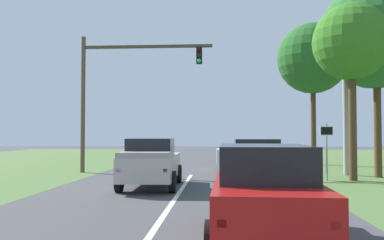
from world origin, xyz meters
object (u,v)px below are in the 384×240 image
(pickup_truck_lead, at_px, (151,163))
(oak_tree_right, at_px, (376,34))
(keep_moving_sign, at_px, (327,144))
(extra_tree_1, at_px, (352,43))
(crossing_suv_far, at_px, (254,154))
(red_suv_near, at_px, (265,192))
(extra_tree_2, at_px, (313,59))
(utility_pole_right, at_px, (345,89))
(traffic_light, at_px, (117,82))

(pickup_truck_lead, bearing_deg, oak_tree_right, 23.65)
(keep_moving_sign, xyz_separation_m, extra_tree_1, (1.22, 0.15, 4.69))
(keep_moving_sign, height_order, crossing_suv_far, keep_moving_sign)
(red_suv_near, relative_size, pickup_truck_lead, 0.91)
(red_suv_near, relative_size, extra_tree_1, 0.54)
(extra_tree_2, bearing_deg, crossing_suv_far, -135.26)
(keep_moving_sign, bearing_deg, oak_tree_right, 30.77)
(pickup_truck_lead, relative_size, extra_tree_1, 0.60)
(keep_moving_sign, distance_m, utility_pole_right, 4.27)
(keep_moving_sign, xyz_separation_m, oak_tree_right, (2.95, 1.75, 5.45))
(oak_tree_right, xyz_separation_m, crossing_suv_far, (-5.78, 3.90, -6.17))
(pickup_truck_lead, distance_m, traffic_light, 8.04)
(extra_tree_1, bearing_deg, keep_moving_sign, -173.06)
(keep_moving_sign, height_order, utility_pole_right, utility_pole_right)
(utility_pole_right, bearing_deg, extra_tree_2, 89.96)
(utility_pole_right, distance_m, extra_tree_1, 3.22)
(traffic_light, relative_size, oak_tree_right, 0.77)
(pickup_truck_lead, height_order, traffic_light, traffic_light)
(keep_moving_sign, distance_m, oak_tree_right, 6.44)
(crossing_suv_far, bearing_deg, pickup_truck_lead, -119.40)
(keep_moving_sign, height_order, extra_tree_1, extra_tree_1)
(crossing_suv_far, relative_size, extra_tree_2, 0.44)
(utility_pole_right, relative_size, extra_tree_1, 1.10)
(pickup_truck_lead, bearing_deg, extra_tree_2, 54.36)
(pickup_truck_lead, relative_size, traffic_light, 0.64)
(traffic_light, bearing_deg, extra_tree_1, -15.31)
(red_suv_near, bearing_deg, pickup_truck_lead, 114.00)
(traffic_light, height_order, keep_moving_sign, traffic_light)
(keep_moving_sign, bearing_deg, extra_tree_2, 80.52)
(keep_moving_sign, distance_m, extra_tree_2, 11.79)
(oak_tree_right, height_order, extra_tree_1, oak_tree_right)
(oak_tree_right, xyz_separation_m, extra_tree_1, (-1.72, -1.61, -0.76))
(red_suv_near, xyz_separation_m, keep_moving_sign, (4.03, 11.01, 0.68))
(crossing_suv_far, bearing_deg, red_suv_near, -94.10)
(traffic_light, distance_m, keep_moving_sign, 11.66)
(keep_moving_sign, height_order, extra_tree_2, extra_tree_2)
(red_suv_near, relative_size, extra_tree_2, 0.45)
(traffic_light, height_order, extra_tree_2, extra_tree_2)
(traffic_light, bearing_deg, pickup_truck_lead, -64.50)
(red_suv_near, height_order, utility_pole_right, utility_pole_right)
(red_suv_near, distance_m, keep_moving_sign, 11.74)
(red_suv_near, bearing_deg, extra_tree_1, 64.81)
(pickup_truck_lead, bearing_deg, utility_pole_right, 31.03)
(extra_tree_2, bearing_deg, oak_tree_right, -81.50)
(red_suv_near, distance_m, traffic_light, 16.36)
(utility_pole_right, bearing_deg, crossing_suv_far, 147.07)
(traffic_light, xyz_separation_m, extra_tree_2, (12.33, 6.74, 2.43))
(traffic_light, bearing_deg, oak_tree_right, -6.89)
(pickup_truck_lead, xyz_separation_m, extra_tree_2, (9.34, 13.02, 6.47))
(oak_tree_right, distance_m, crossing_suv_far, 9.31)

